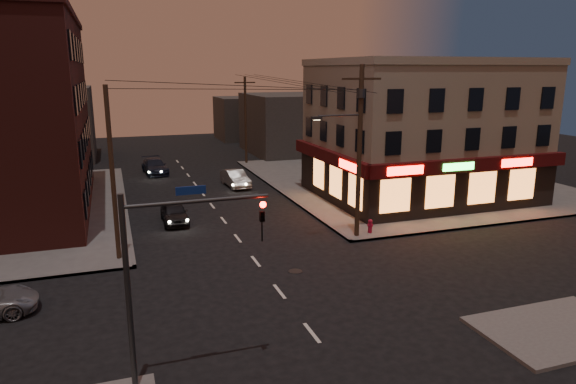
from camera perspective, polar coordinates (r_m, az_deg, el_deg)
name	(u,v)px	position (r m, az deg, el deg)	size (l,w,h in m)	color
ground	(279,292)	(23.81, -0.96, -11.00)	(120.00, 120.00, 0.00)	black
sidewalk_ne	(402,180)	(47.71, 12.57, 1.30)	(24.00, 28.00, 0.15)	#514F4C
pizza_building	(421,130)	(41.14, 14.54, 6.73)	(15.85, 12.85, 10.50)	gray
bg_building_ne_a	(291,124)	(62.49, 0.35, 7.62)	(10.00, 12.00, 7.00)	#3F3D3A
bg_building_nw	(50,124)	(63.19, -24.93, 6.90)	(9.00, 10.00, 8.00)	#3F3D3A
bg_building_ne_b	(246,118)	(75.29, -4.70, 8.19)	(8.00, 8.00, 6.00)	#3F3D3A
utility_pole_main	(358,143)	(29.90, 7.76, 5.46)	(4.20, 0.44, 10.00)	#382619
utility_pole_far	(246,120)	(54.57, -4.73, 7.93)	(0.26, 0.26, 9.00)	#382619
utility_pole_west	(112,175)	(27.60, -18.93, 1.84)	(0.24, 0.24, 9.00)	#382619
traffic_signal	(162,263)	(16.09, -13.84, -7.71)	(4.49, 0.32, 6.47)	#333538
sedan_near	(174,212)	(34.62, -12.53, -2.24)	(1.62, 4.02, 1.37)	black
sedan_mid	(235,178)	(44.44, -5.87, 1.52)	(1.53, 4.38, 1.44)	slate
sedan_far	(155,166)	(51.35, -14.58, 2.78)	(2.04, 5.01, 1.45)	black
fire_hydrant	(370,225)	(31.69, 9.11, -3.68)	(0.39, 0.39, 0.85)	maroon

